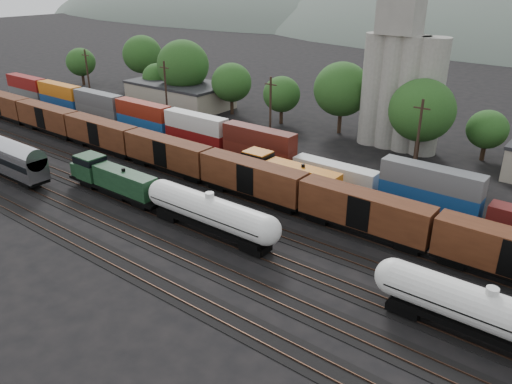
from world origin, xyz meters
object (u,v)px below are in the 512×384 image
Objects in this scene: tank_car_a at (210,212)px; orange_locomotive at (284,173)px; grain_silo at (401,79)px; green_locomotive at (110,178)px.

tank_car_a reaches higher than orange_locomotive.
grain_silo is at bearing 80.72° from orange_locomotive.
grain_silo is (3.58, 41.00, 8.40)m from tank_car_a.
orange_locomotive is 27.77m from grain_silo.
grain_silo reaches higher than tank_car_a.
grain_silo reaches higher than green_locomotive.
tank_car_a is 15.02m from orange_locomotive.
green_locomotive is 0.57× the size of grain_silo.
green_locomotive is 17.42m from tank_car_a.
grain_silo reaches higher than orange_locomotive.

